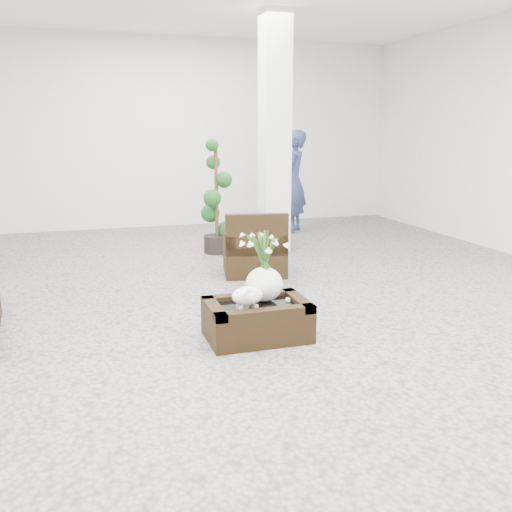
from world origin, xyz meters
name	(u,v)px	position (x,y,z in m)	size (l,w,h in m)	color
ground	(253,313)	(0.00, 0.00, 0.00)	(11.00, 11.00, 0.00)	gray
column	(275,135)	(1.20, 2.80, 1.75)	(0.40, 0.40, 3.50)	white
coffee_table	(257,321)	(-0.17, -0.68, 0.16)	(0.90, 0.60, 0.31)	black
sheep_figurine	(247,298)	(-0.29, -0.78, 0.42)	(0.28, 0.23, 0.21)	white
planter_narcissus	(264,258)	(-0.07, -0.58, 0.71)	(0.44, 0.44, 0.80)	white
tealight	(288,300)	(0.13, -0.66, 0.33)	(0.04, 0.04, 0.03)	white
armchair	(254,242)	(0.49, 1.53, 0.41)	(0.78, 0.74, 0.83)	black
topiary	(216,198)	(0.31, 2.86, 0.83)	(0.44, 0.44, 1.67)	#133D15
shopper	(293,182)	(2.04, 4.16, 0.91)	(0.66, 0.44, 1.82)	navy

